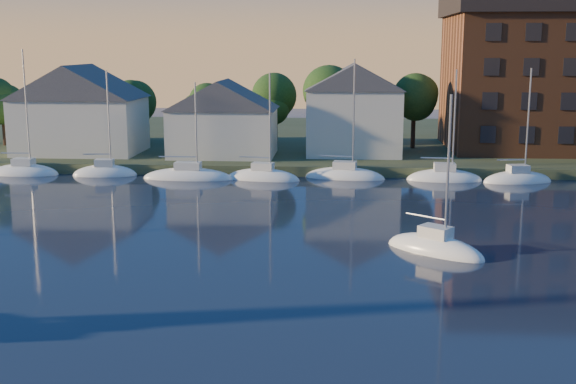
# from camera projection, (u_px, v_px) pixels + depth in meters

# --- Properties ---
(shoreline_land) EXTENTS (160.00, 50.00, 2.00)m
(shoreline_land) POSITION_uv_depth(u_px,v_px,m) (290.00, 143.00, 95.36)
(shoreline_land) COLOR #374226
(shoreline_land) RESTS_ON ground
(wooden_dock) EXTENTS (120.00, 3.00, 1.00)m
(wooden_dock) POSITION_uv_depth(u_px,v_px,m) (275.00, 173.00, 72.87)
(wooden_dock) COLOR brown
(wooden_dock) RESTS_ON ground
(clubhouse_west) EXTENTS (13.65, 9.45, 9.64)m
(clubhouse_west) POSITION_uv_depth(u_px,v_px,m) (80.00, 108.00, 79.06)
(clubhouse_west) COLOR beige
(clubhouse_west) RESTS_ON shoreline_land
(clubhouse_centre) EXTENTS (11.55, 8.40, 8.08)m
(clubhouse_centre) POSITION_uv_depth(u_px,v_px,m) (223.00, 117.00, 77.15)
(clubhouse_centre) COLOR beige
(clubhouse_centre) RESTS_ON shoreline_land
(clubhouse_east) EXTENTS (10.50, 8.40, 9.80)m
(clubhouse_east) POSITION_uv_depth(u_px,v_px,m) (354.00, 108.00, 77.99)
(clubhouse_east) COLOR beige
(clubhouse_east) RESTS_ON shoreline_land
(tree_line) EXTENTS (93.40, 5.40, 8.90)m
(tree_line) POSITION_uv_depth(u_px,v_px,m) (301.00, 95.00, 82.08)
(tree_line) COLOR #3D291B
(tree_line) RESTS_ON shoreline_land
(moored_fleet) EXTENTS (79.50, 2.40, 12.05)m
(moored_fleet) POSITION_uv_depth(u_px,v_px,m) (231.00, 177.00, 70.18)
(moored_fleet) COLOR white
(moored_fleet) RESTS_ON ground
(drifting_sailboat_right) EXTENTS (6.70, 5.95, 10.85)m
(drifting_sailboat_right) POSITION_uv_depth(u_px,v_px,m) (435.00, 251.00, 44.71)
(drifting_sailboat_right) COLOR white
(drifting_sailboat_right) RESTS_ON ground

